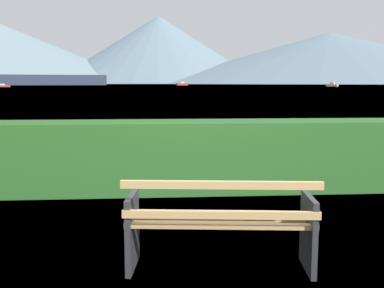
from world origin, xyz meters
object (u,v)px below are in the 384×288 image
sailboat_mid (2,86)px  fishing_boat_near (332,85)px  park_bench (220,224)px  tender_far (182,84)px

sailboat_mid → fishing_boat_near: bearing=4.7°
park_bench → sailboat_mid: size_ratio=0.31×
park_bench → tender_far: tender_far is taller
park_bench → tender_far: (11.75, 236.82, 0.28)m
park_bench → fishing_boat_near: fishing_boat_near is taller
park_bench → fishing_boat_near: (67.08, 171.58, 0.16)m
park_bench → fishing_boat_near: size_ratio=0.39×
fishing_boat_near → sailboat_mid: size_ratio=0.77×
park_bench → sailboat_mid: bearing=108.8°
tender_far → sailboat_mid: bearing=-131.6°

